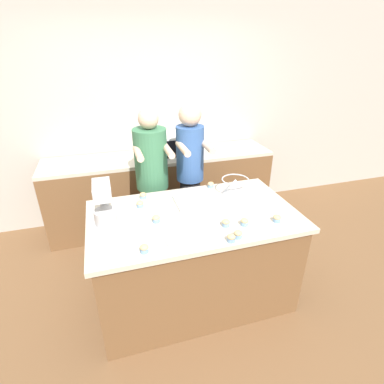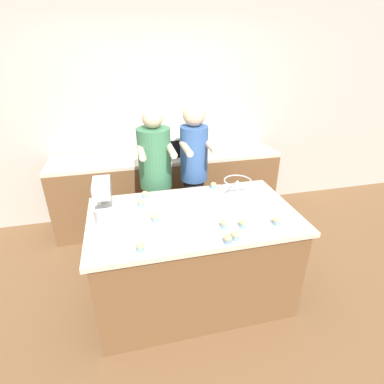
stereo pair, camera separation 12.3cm
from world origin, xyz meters
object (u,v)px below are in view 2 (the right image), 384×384
(person_right, at_px, (194,176))
(stand_mixer, at_px, (104,204))
(cupcake_2, at_px, (228,239))
(cupcake_0, at_px, (155,218))
(cupcake_6, at_px, (141,203))
(cupcake_9, at_px, (140,247))
(mixing_bowl, at_px, (237,187))
(small_plate, at_px, (175,240))
(cupcake_3, at_px, (235,236))
(cupcake_4, at_px, (224,224))
(cupcake_7, at_px, (213,185))
(cupcake_8, at_px, (145,194))
(microwave_oven, at_px, (183,144))
(cupcake_5, at_px, (243,223))
(person_left, at_px, (156,184))
(cupcake_1, at_px, (277,221))
(baking_tray, at_px, (196,201))

(person_right, bearing_deg, stand_mixer, -141.79)
(person_right, distance_m, cupcake_2, 1.20)
(person_right, distance_m, cupcake_0, 0.94)
(cupcake_6, bearing_deg, cupcake_9, -95.45)
(mixing_bowl, relative_size, cupcake_0, 4.20)
(small_plate, xyz_separation_m, cupcake_3, (0.43, -0.08, 0.02))
(cupcake_3, xyz_separation_m, cupcake_6, (-0.62, 0.66, 0.00))
(cupcake_4, distance_m, cupcake_9, 0.67)
(cupcake_7, bearing_deg, cupcake_8, -176.49)
(microwave_oven, relative_size, cupcake_5, 8.19)
(person_right, distance_m, cupcake_6, 0.79)
(cupcake_2, bearing_deg, cupcake_4, 78.27)
(stand_mixer, bearing_deg, person_left, 55.37)
(stand_mixer, height_order, cupcake_1, stand_mixer)
(person_left, height_order, cupcake_4, person_left)
(person_right, distance_m, cupcake_5, 1.04)
(cupcake_2, xyz_separation_m, cupcake_4, (0.04, 0.20, 0.00))
(microwave_oven, bearing_deg, cupcake_3, -90.00)
(person_left, xyz_separation_m, cupcake_4, (0.40, -1.01, 0.07))
(mixing_bowl, bearing_deg, person_right, 118.77)
(microwave_oven, relative_size, cupcake_0, 8.19)
(cupcake_0, xyz_separation_m, cupcake_6, (-0.09, 0.28, 0.00))
(mixing_bowl, xyz_separation_m, baking_tray, (-0.40, -0.05, -0.06))
(small_plate, height_order, cupcake_2, cupcake_2)
(cupcake_2, bearing_deg, person_right, 87.61)
(cupcake_0, relative_size, cupcake_2, 1.00)
(person_right, bearing_deg, cupcake_3, -89.21)
(baking_tray, height_order, cupcake_6, cupcake_6)
(person_right, xyz_separation_m, microwave_oven, (0.02, 0.65, 0.16))
(cupcake_0, bearing_deg, mixing_bowl, 18.93)
(mixing_bowl, height_order, baking_tray, mixing_bowl)
(microwave_oven, bearing_deg, cupcake_4, -90.90)
(microwave_oven, distance_m, cupcake_7, 0.98)
(small_plate, distance_m, cupcake_4, 0.41)
(microwave_oven, xyz_separation_m, cupcake_3, (-0.00, -1.82, -0.13))
(cupcake_1, height_order, cupcake_2, same)
(person_left, height_order, cupcake_0, person_left)
(microwave_oven, relative_size, cupcake_6, 8.19)
(cupcake_2, distance_m, cupcake_8, 0.98)
(baking_tray, relative_size, cupcake_7, 5.75)
(cupcake_0, bearing_deg, microwave_oven, 69.68)
(small_plate, height_order, cupcake_6, cupcake_6)
(small_plate, xyz_separation_m, cupcake_4, (0.40, 0.09, 0.02))
(stand_mixer, height_order, cupcake_5, stand_mixer)
(cupcake_2, height_order, cupcake_7, same)
(baking_tray, distance_m, cupcake_3, 0.62)
(mixing_bowl, height_order, cupcake_0, mixing_bowl)
(cupcake_1, xyz_separation_m, cupcake_4, (-0.41, 0.06, 0.00))
(person_left, bearing_deg, cupcake_6, -111.02)
(mixing_bowl, distance_m, cupcake_4, 0.57)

